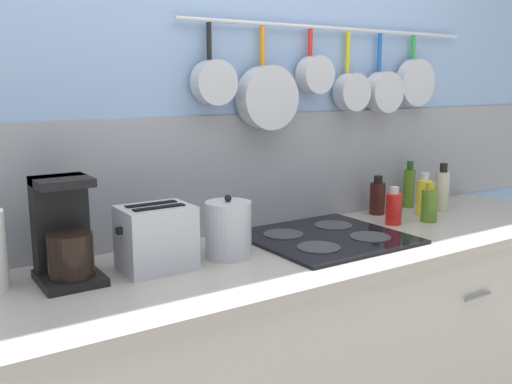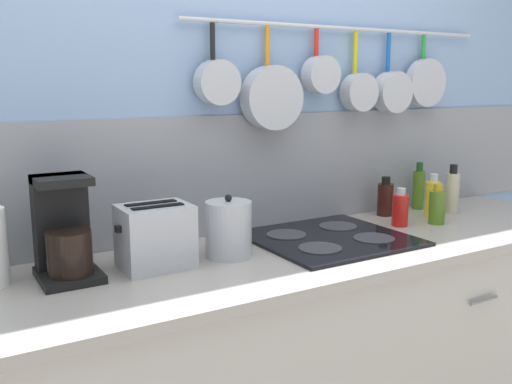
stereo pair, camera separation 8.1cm
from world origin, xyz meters
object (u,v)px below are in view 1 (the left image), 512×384
object	(u,v)px
coffee_maker	(65,238)
bottle_hot_sauce	(394,208)
bottle_dish_soap	(429,205)
bottle_olive_oil	(442,190)
bottle_sesame_oil	(377,197)
bottle_cooking_wine	(409,187)
kettle	(228,229)
toaster	(156,238)
bottle_vinegar	(424,196)

from	to	relation	value
coffee_maker	bottle_hot_sauce	size ratio (longest dim) A/B	1.96
bottle_dish_soap	bottle_olive_oil	world-z (taller)	bottle_olive_oil
bottle_sesame_oil	bottle_cooking_wine	size ratio (longest dim) A/B	0.79
kettle	bottle_olive_oil	distance (m)	1.15
toaster	bottle_sesame_oil	distance (m)	1.12
kettle	bottle_sesame_oil	distance (m)	0.88
kettle	bottle_cooking_wine	distance (m)	1.10
kettle	bottle_sesame_oil	xyz separation A→B (m)	(0.86, 0.18, -0.02)
bottle_dish_soap	bottle_olive_oil	distance (m)	0.24
bottle_hot_sauce	bottle_dish_soap	world-z (taller)	bottle_dish_soap
bottle_sesame_oil	bottle_vinegar	xyz separation A→B (m)	(0.15, -0.12, 0.01)
kettle	bottle_hot_sauce	xyz separation A→B (m)	(0.78, 0.01, -0.02)
bottle_dish_soap	bottle_vinegar	bearing A→B (deg)	51.04
bottle_sesame_oil	bottle_cooking_wine	distance (m)	0.22
toaster	bottle_cooking_wine	bearing A→B (deg)	7.92
bottle_sesame_oil	bottle_vinegar	world-z (taller)	bottle_vinegar
bottle_sesame_oil	bottle_vinegar	size ratio (longest dim) A/B	0.91
coffee_maker	bottle_cooking_wine	world-z (taller)	coffee_maker
coffee_maker	bottle_cooking_wine	distance (m)	1.59
kettle	bottle_vinegar	size ratio (longest dim) A/B	1.12
toaster	bottle_hot_sauce	world-z (taller)	toaster
bottle_hot_sauce	bottle_vinegar	distance (m)	0.24
bottle_sesame_oil	bottle_olive_oil	world-z (taller)	bottle_olive_oil
bottle_sesame_oil	bottle_olive_oil	size ratio (longest dim) A/B	0.79
coffee_maker	bottle_olive_oil	world-z (taller)	coffee_maker
toaster	bottle_cooking_wine	size ratio (longest dim) A/B	1.08
toaster	bottle_olive_oil	xyz separation A→B (m)	(1.40, 0.05, -0.01)
bottle_hot_sauce	bottle_cooking_wine	bearing A→B (deg)	32.28
bottle_sesame_oil	bottle_olive_oil	distance (m)	0.31
toaster	bottle_olive_oil	world-z (taller)	bottle_olive_oil
bottle_vinegar	bottle_cooking_wine	bearing A→B (deg)	64.76
bottle_hot_sauce	bottle_vinegar	world-z (taller)	bottle_vinegar
bottle_sesame_oil	bottle_olive_oil	bearing A→B (deg)	-20.92
bottle_vinegar	bottle_olive_oil	size ratio (longest dim) A/B	0.87
bottle_vinegar	bottle_sesame_oil	bearing A→B (deg)	140.88
coffee_maker	kettle	world-z (taller)	coffee_maker
bottle_olive_oil	bottle_hot_sauce	bearing A→B (deg)	-171.08
coffee_maker	bottle_dish_soap	size ratio (longest dim) A/B	1.86
coffee_maker	bottle_cooking_wine	bearing A→B (deg)	4.64
coffee_maker	bottle_sesame_oil	world-z (taller)	coffee_maker
coffee_maker	bottle_vinegar	bearing A→B (deg)	-0.62
toaster	coffee_maker	bearing A→B (deg)	167.70
bottle_cooking_wine	coffee_maker	bearing A→B (deg)	-175.36
toaster	bottle_olive_oil	size ratio (longest dim) A/B	1.08
bottle_cooking_wine	kettle	bearing A→B (deg)	-169.66
bottle_dish_soap	bottle_vinegar	size ratio (longest dim) A/B	0.88
kettle	bottle_hot_sauce	world-z (taller)	kettle
bottle_dish_soap	bottle_vinegar	world-z (taller)	bottle_vinegar
bottle_dish_soap	bottle_cooking_wine	xyz separation A→B (m)	(0.14, 0.24, 0.02)
toaster	bottle_vinegar	xyz separation A→B (m)	(1.26, 0.04, -0.02)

